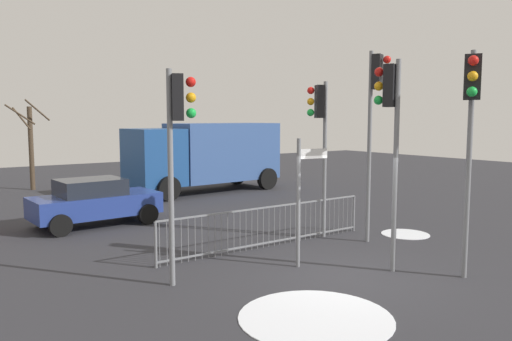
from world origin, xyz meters
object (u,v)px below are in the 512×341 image
(traffic_light_rear_right, at_px, (177,128))
(direction_sign_post, at_px, (301,195))
(traffic_light_foreground_left, at_px, (320,124))
(car_blue_trailing, at_px, (94,201))
(traffic_light_mid_left, at_px, (375,104))
(delivery_truck, at_px, (206,154))
(bare_tree_left, at_px, (31,144))
(traffic_light_rear_left, at_px, (390,118))
(traffic_light_mid_right, at_px, (471,113))

(traffic_light_rear_right, distance_m, direction_sign_post, 3.21)
(traffic_light_foreground_left, distance_m, car_blue_trailing, 7.38)
(traffic_light_rear_right, bearing_deg, traffic_light_mid_left, 117.90)
(traffic_light_foreground_left, relative_size, traffic_light_mid_left, 0.85)
(car_blue_trailing, relative_size, delivery_truck, 0.54)
(direction_sign_post, distance_m, car_blue_trailing, 7.49)
(bare_tree_left, bearing_deg, delivery_truck, -38.67)
(traffic_light_mid_left, distance_m, direction_sign_post, 3.73)
(direction_sign_post, distance_m, bare_tree_left, 16.70)
(traffic_light_foreground_left, distance_m, bare_tree_left, 15.39)
(traffic_light_rear_left, xyz_separation_m, car_blue_trailing, (-3.85, 8.32, -2.59))
(traffic_light_rear_left, distance_m, traffic_light_foreground_left, 3.32)
(car_blue_trailing, xyz_separation_m, delivery_truck, (6.42, 4.36, 0.97))
(traffic_light_rear_right, height_order, traffic_light_foreground_left, traffic_light_foreground_left)
(traffic_light_rear_right, height_order, traffic_light_mid_left, traffic_light_mid_left)
(traffic_light_mid_right, bearing_deg, traffic_light_mid_left, -46.28)
(bare_tree_left, bearing_deg, traffic_light_rear_left, -77.82)
(traffic_light_foreground_left, xyz_separation_m, direction_sign_post, (-2.26, -1.90, -1.55))
(traffic_light_rear_right, xyz_separation_m, delivery_truck, (6.75, 10.96, -1.41))
(traffic_light_mid_right, relative_size, delivery_truck, 0.65)
(traffic_light_rear_left, distance_m, car_blue_trailing, 9.52)
(traffic_light_mid_left, relative_size, bare_tree_left, 1.22)
(car_blue_trailing, bearing_deg, bare_tree_left, 86.45)
(car_blue_trailing, bearing_deg, traffic_light_rear_right, -96.38)
(traffic_light_rear_left, distance_m, traffic_light_mid_left, 2.54)
(traffic_light_mid_right, height_order, traffic_light_rear_left, traffic_light_mid_right)
(traffic_light_foreground_left, distance_m, delivery_truck, 9.74)
(traffic_light_rear_right, xyz_separation_m, bare_tree_left, (0.34, 16.09, -1.01))
(bare_tree_left, bearing_deg, traffic_light_foreground_left, -72.10)
(traffic_light_mid_left, relative_size, car_blue_trailing, 1.31)
(traffic_light_mid_right, height_order, direction_sign_post, traffic_light_mid_right)
(delivery_truck, relative_size, bare_tree_left, 1.72)
(traffic_light_mid_right, xyz_separation_m, traffic_light_rear_right, (-5.01, 3.06, -0.30))
(traffic_light_rear_left, distance_m, bare_tree_left, 18.25)
(traffic_light_rear_right, relative_size, traffic_light_mid_left, 0.84)
(traffic_light_foreground_left, xyz_separation_m, car_blue_trailing, (-4.73, 5.12, -2.42))
(car_blue_trailing, bearing_deg, traffic_light_mid_left, -52.89)
(car_blue_trailing, height_order, bare_tree_left, bare_tree_left)
(traffic_light_rear_right, distance_m, car_blue_trailing, 7.03)
(traffic_light_mid_right, distance_m, delivery_truck, 14.24)
(traffic_light_rear_right, relative_size, car_blue_trailing, 1.10)
(traffic_light_mid_left, distance_m, bare_tree_left, 16.90)
(traffic_light_mid_right, height_order, traffic_light_foreground_left, traffic_light_mid_right)
(traffic_light_rear_right, xyz_separation_m, traffic_light_rear_left, (4.19, -1.71, 0.21))
(traffic_light_mid_left, bearing_deg, car_blue_trailing, -74.53)
(traffic_light_foreground_left, bearing_deg, traffic_light_rear_right, 134.46)
(traffic_light_rear_right, xyz_separation_m, direction_sign_post, (2.80, -0.41, -1.51))
(delivery_truck, bearing_deg, traffic_light_mid_left, 80.76)
(car_blue_trailing, height_order, delivery_truck, delivery_truck)
(traffic_light_rear_left, height_order, traffic_light_mid_left, traffic_light_mid_left)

